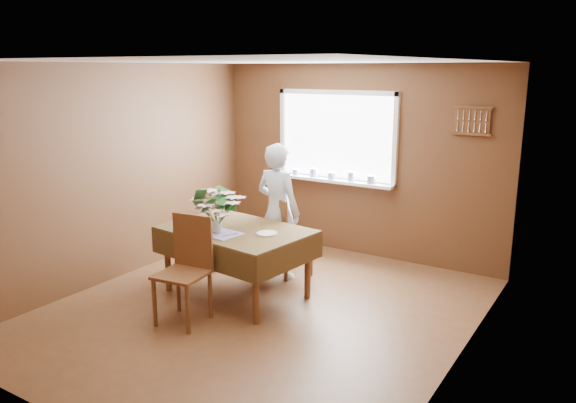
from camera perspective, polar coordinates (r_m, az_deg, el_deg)
The scene contains 15 objects.
floor at distance 5.90m, azimuth -2.90°, elevation -11.04°, with size 4.50×4.50×0.00m, color brown.
ceiling at distance 5.37m, azimuth -3.22°, elevation 14.03°, with size 4.50×4.50×0.00m, color white.
wall_back at distance 7.42m, azimuth 7.02°, elevation 4.09°, with size 4.00×4.00×0.00m, color brown.
wall_front at distance 3.95m, azimuth -22.26°, elevation -5.20°, with size 4.00×4.00×0.00m, color brown.
wall_left at distance 6.83m, azimuth -16.93°, elevation 2.80°, with size 4.50×4.50×0.00m, color brown.
wall_right at distance 4.67m, azimuth 17.45°, elevation -1.98°, with size 4.50×4.50×0.00m, color brown.
window_assembly at distance 7.48m, azimuth 4.83°, elevation 5.03°, with size 1.72×0.20×1.22m.
spoon_rack at distance 6.83m, azimuth 18.21°, elevation 7.80°, with size 0.44×0.05×0.33m.
dining_table at distance 6.11m, azimuth -5.32°, elevation -3.57°, with size 1.67×1.24×0.76m.
chair_far at distance 6.67m, azimuth -0.30°, elevation -3.26°, with size 0.55×0.55×0.96m.
chair_near at distance 5.61m, azimuth -10.24°, elevation -6.36°, with size 0.50×0.50×1.05m.
seated_woman at distance 6.58m, azimuth -1.00°, elevation -0.99°, with size 0.59×0.39×1.61m, color white.
flower_bouquet at distance 5.88m, azimuth -7.26°, elevation -0.51°, with size 0.51×0.51×0.44m.
side_plate at distance 5.86m, azimuth -2.16°, elevation -3.26°, with size 0.21×0.21×0.01m, color white.
table_knife at distance 5.82m, azimuth -5.90°, elevation -3.41°, with size 0.02×0.20×0.00m, color silver.
Camera 1 is at (3.10, -4.38, 2.44)m, focal length 35.00 mm.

